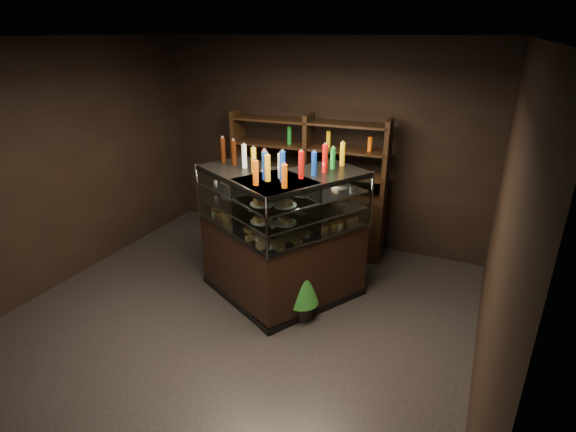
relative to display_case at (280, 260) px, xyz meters
name	(u,v)px	position (x,y,z in m)	size (l,w,h in m)	color
ground	(238,319)	(-0.25, -0.59, -0.53)	(5.00, 5.00, 0.00)	black
room_shell	(229,153)	(-0.25, -0.59, 1.41)	(5.02, 5.02, 3.01)	black
display_case	(280,260)	(0.00, 0.00, 0.00)	(2.02, 1.64, 1.60)	black
food_display	(279,209)	(0.00, -0.01, 0.65)	(1.58, 1.24, 0.49)	#DD974F
bottles_top	(279,162)	(0.00, 0.00, 1.20)	(1.41, 1.09, 0.30)	#147223
potted_conifer	(302,280)	(0.39, -0.24, -0.05)	(0.39, 0.39, 0.83)	black
back_shelving	(307,209)	(-0.24, 1.46, 0.08)	(2.27, 0.57, 2.00)	black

